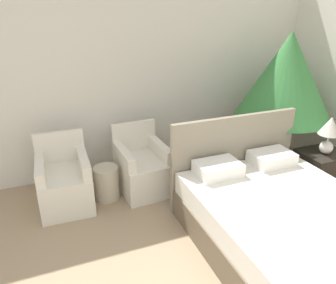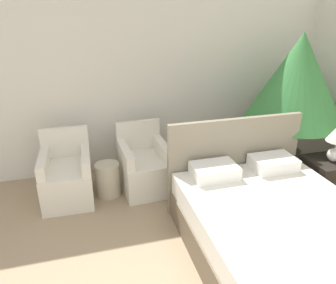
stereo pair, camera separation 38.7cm
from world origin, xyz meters
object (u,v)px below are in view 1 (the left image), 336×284
(table_lamp, at_px, (330,131))
(side_table, at_px, (107,183))
(armchair_near_window_left, at_px, (65,184))
(potted_palm, at_px, (286,78))
(armchair_near_window_right, at_px, (143,170))
(bed, at_px, (282,221))
(nightstand, at_px, (320,172))

(table_lamp, xyz_separation_m, side_table, (-2.58, 0.88, -0.65))
(armchair_near_window_left, distance_m, potted_palm, 3.19)
(armchair_near_window_right, bearing_deg, table_lamp, -26.84)
(bed, relative_size, armchair_near_window_left, 2.39)
(nightstand, height_order, table_lamp, table_lamp)
(armchair_near_window_left, relative_size, armchair_near_window_right, 1.00)
(armchair_near_window_left, xyz_separation_m, table_lamp, (3.07, -0.93, 0.58))
(potted_palm, xyz_separation_m, side_table, (-2.52, 0.08, -1.13))
(armchair_near_window_left, relative_size, potted_palm, 0.43)
(potted_palm, height_order, nightstand, potted_palm)
(bed, height_order, side_table, bed)
(armchair_near_window_left, bearing_deg, table_lamp, -15.19)
(armchair_near_window_left, height_order, armchair_near_window_right, same)
(table_lamp, bearing_deg, potted_palm, 94.35)
(nightstand, bearing_deg, table_lamp, -113.86)
(armchair_near_window_left, distance_m, side_table, 0.50)
(armchair_near_window_right, height_order, nightstand, armchair_near_window_right)
(armchair_near_window_right, relative_size, table_lamp, 1.78)
(bed, distance_m, armchair_near_window_left, 2.48)
(table_lamp, bearing_deg, bed, -150.63)
(bed, relative_size, nightstand, 3.58)
(armchair_near_window_left, bearing_deg, side_table, -3.53)
(side_table, bearing_deg, armchair_near_window_left, 174.88)
(table_lamp, bearing_deg, armchair_near_window_left, 163.21)
(table_lamp, bearing_deg, side_table, 161.12)
(armchair_near_window_right, bearing_deg, nightstand, -26.15)
(bed, distance_m, armchair_near_window_right, 1.83)
(bed, xyz_separation_m, table_lamp, (1.14, 0.64, 0.57))
(nightstand, xyz_separation_m, table_lamp, (-0.01, -0.03, 0.58))
(armchair_near_window_right, height_order, side_table, armchair_near_window_right)
(armchair_near_window_right, bearing_deg, side_table, -177.82)
(bed, distance_m, nightstand, 1.33)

